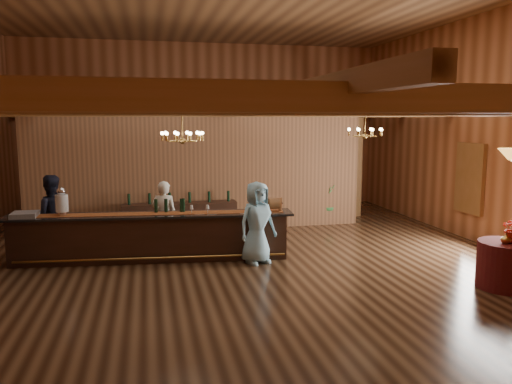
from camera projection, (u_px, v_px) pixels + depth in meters
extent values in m
plane|color=brown|center=(243.00, 265.00, 10.37)|extent=(14.00, 14.00, 0.00)
cube|color=#BA7348|center=(203.00, 127.00, 16.74)|extent=(12.00, 0.10, 5.50)
cube|color=#BA7348|center=(444.00, 159.00, 3.21)|extent=(12.00, 0.10, 5.50)
cube|color=#BA7348|center=(503.00, 131.00, 11.24)|extent=(0.10, 14.00, 5.50)
cube|color=#926038|center=(353.00, 97.00, 4.59)|extent=(11.90, 0.20, 0.28)
cube|color=#926038|center=(282.00, 105.00, 7.01)|extent=(11.90, 0.20, 0.28)
cube|color=#926038|center=(247.00, 109.00, 9.43)|extent=(11.90, 0.20, 0.28)
cube|color=#926038|center=(226.00, 111.00, 11.84)|extent=(11.90, 0.20, 0.28)
cube|color=#926038|center=(213.00, 112.00, 14.26)|extent=(11.90, 0.20, 0.28)
cube|color=#926038|center=(204.00, 113.00, 16.48)|extent=(11.90, 0.20, 0.28)
cube|color=#926038|center=(242.00, 102.00, 9.89)|extent=(0.18, 13.90, 0.22)
cube|color=#926038|center=(445.00, 104.00, 10.84)|extent=(0.18, 13.90, 0.22)
cube|color=#926038|center=(49.00, 171.00, 13.54)|extent=(0.20, 0.20, 3.20)
cube|color=#926038|center=(358.00, 165.00, 15.44)|extent=(0.20, 0.20, 3.20)
cube|color=brown|center=(200.00, 174.00, 13.43)|extent=(9.00, 0.18, 3.10)
cube|color=white|center=(470.00, 178.00, 12.37)|extent=(0.12, 1.05, 1.75)
cube|color=#341B13|center=(241.00, 197.00, 15.82)|extent=(1.20, 0.60, 1.10)
cube|color=brown|center=(144.00, 202.00, 15.20)|extent=(1.00, 0.60, 1.00)
cube|color=#341B13|center=(152.00, 238.00, 10.68)|extent=(5.79, 1.19, 0.96)
cube|color=black|center=(151.00, 215.00, 10.60)|extent=(6.09, 1.34, 0.05)
cube|color=#6B0E06|center=(151.00, 214.00, 10.60)|extent=(5.68, 0.94, 0.01)
cylinder|color=#A97E39|center=(152.00, 258.00, 10.35)|extent=(5.55, 0.60, 0.05)
cylinder|color=silver|center=(62.00, 213.00, 10.43)|extent=(0.18, 0.18, 0.08)
cylinder|color=silver|center=(62.00, 203.00, 10.40)|extent=(0.26, 0.26, 0.36)
sphere|color=silver|center=(61.00, 191.00, 10.36)|extent=(0.18, 0.18, 0.18)
cube|color=gray|center=(25.00, 215.00, 10.25)|extent=(0.50, 0.50, 0.10)
cube|color=brown|center=(268.00, 205.00, 10.80)|extent=(0.06, 0.06, 0.30)
cube|color=brown|center=(280.00, 205.00, 10.86)|extent=(0.06, 0.06, 0.30)
cylinder|color=brown|center=(274.00, 204.00, 10.83)|extent=(0.24, 0.24, 0.24)
cylinder|color=black|center=(156.00, 206.00, 10.70)|extent=(0.07, 0.07, 0.30)
cylinder|color=black|center=(166.00, 206.00, 10.73)|extent=(0.07, 0.07, 0.30)
cylinder|color=black|center=(182.00, 205.00, 10.77)|extent=(0.07, 0.07, 0.30)
cylinder|color=black|center=(183.00, 205.00, 10.77)|extent=(0.07, 0.07, 0.30)
cube|color=#341B13|center=(180.00, 219.00, 13.10)|extent=(2.99, 0.56, 0.84)
cylinder|color=#4F1613|center=(505.00, 265.00, 8.92)|extent=(0.97, 0.97, 0.84)
cylinder|color=#A97E39|center=(182.00, 125.00, 9.51)|extent=(0.02, 0.02, 0.61)
sphere|color=#A97E39|center=(183.00, 141.00, 9.55)|extent=(0.12, 0.12, 0.12)
torus|color=#A97E39|center=(182.00, 136.00, 9.54)|extent=(0.80, 0.80, 0.04)
cylinder|color=#A97E39|center=(365.00, 123.00, 11.18)|extent=(0.02, 0.02, 0.57)
sphere|color=#A97E39|center=(365.00, 136.00, 11.22)|extent=(0.12, 0.12, 0.12)
torus|color=#A97E39|center=(365.00, 132.00, 11.21)|extent=(0.80, 0.80, 0.04)
imported|color=white|center=(164.00, 216.00, 11.37)|extent=(0.68, 0.55, 1.62)
imported|color=black|center=(51.00, 215.00, 10.99)|extent=(1.00, 0.86, 1.80)
imported|color=#8CC0D4|center=(257.00, 223.00, 10.41)|extent=(0.98, 0.81, 1.73)
imported|color=#337535|center=(329.00, 204.00, 14.48)|extent=(0.66, 0.54, 1.15)
imported|color=#A97E39|center=(506.00, 235.00, 8.73)|extent=(0.18, 0.18, 0.29)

